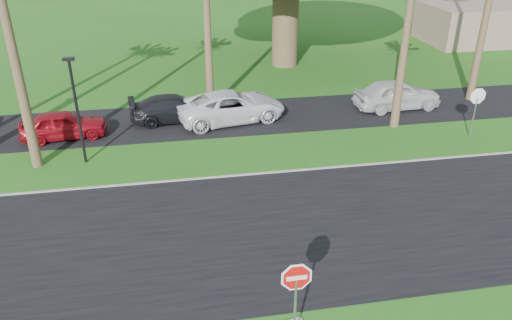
{
  "coord_description": "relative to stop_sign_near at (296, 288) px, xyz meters",
  "views": [
    {
      "loc": [
        -2.06,
        -11.97,
        9.85
      ],
      "look_at": [
        0.74,
        3.84,
        1.8
      ],
      "focal_mm": 35.0,
      "sensor_mm": 36.0,
      "label": 1
    }
  ],
  "objects": [
    {
      "name": "streetlight_right",
      "position": [
        -6.5,
        11.5,
        0.88
      ],
      "size": [
        0.45,
        0.25,
        4.64
      ],
      "color": "black",
      "rests_on": "ground"
    },
    {
      "name": "car_dark",
      "position": [
        -2.47,
        15.67,
        -1.11
      ],
      "size": [
        4.77,
        2.36,
        1.33
      ],
      "primitive_type": "imported",
      "rotation": [
        0.0,
        0.0,
        1.68
      ],
      "color": "black",
      "rests_on": "ground"
    },
    {
      "name": "stop_sign_far",
      "position": [
        11.5,
        11.0,
        0.0
      ],
      "size": [
        1.05,
        0.07,
        2.62
      ],
      "rotation": [
        0.0,
        0.0,
        3.14
      ],
      "color": "gray",
      "rests_on": "ground"
    },
    {
      "name": "parking_strip",
      "position": [
        -0.5,
        15.5,
        -1.76
      ],
      "size": [
        120.0,
        5.0,
        0.02
      ],
      "primitive_type": "cube",
      "color": "black",
      "rests_on": "ground"
    },
    {
      "name": "ground",
      "position": [
        -0.5,
        3.0,
        -1.77
      ],
      "size": [
        120.0,
        120.0,
        0.0
      ],
      "primitive_type": "plane",
      "color": "#255715",
      "rests_on": "ground"
    },
    {
      "name": "building_far",
      "position": [
        23.5,
        29.0,
        -0.27
      ],
      "size": [
        10.0,
        6.0,
        3.0
      ],
      "primitive_type": "cube",
      "color": "gray",
      "rests_on": "ground"
    },
    {
      "name": "stop_sign_near",
      "position": [
        0.0,
        0.0,
        0.0
      ],
      "size": [
        1.05,
        0.07,
        2.62
      ],
      "color": "gray",
      "rests_on": "ground"
    },
    {
      "name": "curb",
      "position": [
        -0.5,
        9.05,
        -1.74
      ],
      "size": [
        120.0,
        0.12,
        0.06
      ],
      "primitive_type": "cube",
      "color": "gray",
      "rests_on": "ground"
    },
    {
      "name": "road",
      "position": [
        -0.5,
        5.0,
        -1.76
      ],
      "size": [
        120.0,
        8.0,
        0.02
      ],
      "primitive_type": "cube",
      "color": "black",
      "rests_on": "ground"
    },
    {
      "name": "car_pickup",
      "position": [
        9.6,
        15.32,
        -0.97
      ],
      "size": [
        4.84,
        2.17,
        1.61
      ],
      "primitive_type": "imported",
      "rotation": [
        0.0,
        0.0,
        1.63
      ],
      "color": "silver",
      "rests_on": "ground"
    },
    {
      "name": "car_red",
      "position": [
        -7.78,
        14.33,
        -1.1
      ],
      "size": [
        4.1,
        2.0,
        1.35
      ],
      "primitive_type": "imported",
      "rotation": [
        0.0,
        0.0,
        1.68
      ],
      "color": "maroon",
      "rests_on": "ground"
    },
    {
      "name": "car_minivan",
      "position": [
        0.41,
        15.14,
        -1.0
      ],
      "size": [
        5.98,
        3.61,
        1.55
      ],
      "primitive_type": "imported",
      "rotation": [
        0.0,
        0.0,
        1.76
      ],
      "color": "white",
      "rests_on": "ground"
    }
  ]
}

